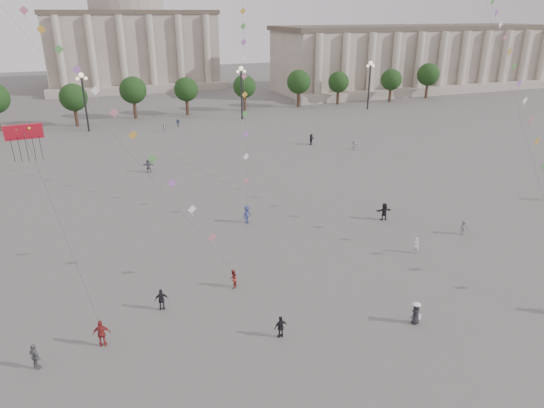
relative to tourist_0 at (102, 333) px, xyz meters
name	(u,v)px	position (x,y,z in m)	size (l,w,h in m)	color
ground	(344,323)	(16.24, -3.64, -0.97)	(360.00, 360.00, 0.00)	#585653
hall_east	(416,58)	(91.24, 90.26, 7.45)	(84.00, 26.22, 17.20)	gray
hall_central	(130,36)	(16.24, 125.58, 13.26)	(48.30, 34.30, 35.50)	gray
tree_row	(161,91)	(16.24, 74.36, 4.42)	(137.12, 5.12, 8.00)	#35251A
lamp_post_mid_west	(83,91)	(1.24, 66.36, 6.38)	(2.00, 0.90, 10.65)	#262628
lamp_post_mid_east	(241,83)	(31.24, 66.36, 6.38)	(2.00, 0.90, 10.65)	#262628
lamp_post_far_east	(370,76)	(61.24, 66.36, 6.38)	(2.00, 0.90, 10.65)	#262628
person_crowd_0	(178,123)	(17.54, 64.36, -0.21)	(0.89, 0.37, 1.52)	navy
person_crowd_3	(384,212)	(29.27, 11.19, -0.03)	(1.76, 0.56, 1.90)	black
person_crowd_4	(164,127)	(14.35, 61.15, -0.21)	(1.41, 0.45, 1.52)	#B5B5B1
person_crowd_6	(464,227)	(34.57, 5.15, -0.20)	(1.01, 0.58, 1.56)	slate
person_crowd_7	(354,145)	(40.75, 37.23, -0.17)	(1.49, 0.48, 1.61)	silver
person_crowd_9	(311,139)	(35.64, 42.52, -0.07)	(1.69, 0.54, 1.82)	black
person_crowd_12	(148,166)	(8.17, 37.09, -0.04)	(1.74, 0.55, 1.88)	slate
person_crowd_13	(416,245)	(27.70, 3.60, -0.19)	(0.57, 0.37, 1.56)	silver
tourist_0	(102,333)	(0.00, 0.00, 0.00)	(1.14, 0.48, 1.95)	maroon
tourist_1	(162,299)	(4.38, 2.83, -0.11)	(1.01, 0.42, 1.73)	black
tourist_3	(35,357)	(-3.99, -0.83, -0.08)	(1.04, 0.43, 1.78)	slate
tourist_4	(281,327)	(11.39, -3.44, -0.16)	(0.96, 0.40, 1.64)	black
kite_flyer_0	(233,279)	(10.25, 3.90, -0.19)	(0.76, 0.59, 1.56)	maroon
kite_flyer_1	(247,215)	(15.40, 15.68, -0.02)	(1.24, 0.71, 1.92)	navy
hat_person	(416,313)	(20.95, -5.45, -0.12)	(0.91, 0.74, 1.69)	black
dragon_kite	(26,144)	(-2.72, 3.77, 12.19)	(2.50, 2.26, 13.26)	red
kite_train_east	(494,13)	(48.25, 19.62, 19.67)	(30.59, 52.76, 71.67)	#3F3F3F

